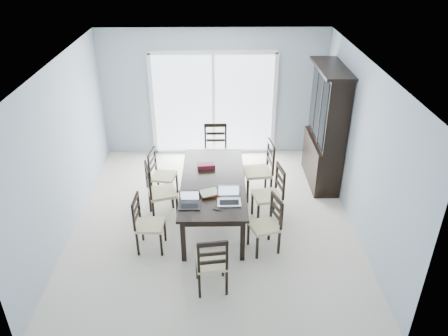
{
  "coord_description": "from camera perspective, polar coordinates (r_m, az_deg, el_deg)",
  "views": [
    {
      "loc": [
        0.08,
        -5.91,
        4.25
      ],
      "look_at": [
        0.17,
        0.0,
        0.97
      ],
      "focal_mm": 35.0,
      "sensor_mm": 36.0,
      "label": 1
    }
  ],
  "objects": [
    {
      "name": "floor",
      "position": [
        7.28,
        -1.37,
        -6.7
      ],
      "size": [
        5.0,
        5.0,
        0.0
      ],
      "primitive_type": "plane",
      "color": "silver",
      "rests_on": "ground"
    },
    {
      "name": "ceiling",
      "position": [
        6.14,
        -1.66,
        13.42
      ],
      "size": [
        5.0,
        5.0,
        0.0
      ],
      "primitive_type": "plane",
      "rotation": [
        3.14,
        0.0,
        0.0
      ],
      "color": "white",
      "rests_on": "back_wall"
    },
    {
      "name": "back_wall",
      "position": [
        8.91,
        -1.4,
        9.68
      ],
      "size": [
        4.5,
        0.02,
        2.6
      ],
      "primitive_type": "cube",
      "color": "#97A8B5",
      "rests_on": "floor"
    },
    {
      "name": "wall_left",
      "position": [
        7.0,
        -20.25,
        2.21
      ],
      "size": [
        0.02,
        5.0,
        2.6
      ],
      "primitive_type": "cube",
      "color": "#97A8B5",
      "rests_on": "floor"
    },
    {
      "name": "wall_right",
      "position": [
        6.96,
        17.39,
        2.52
      ],
      "size": [
        0.02,
        5.0,
        2.6
      ],
      "primitive_type": "cube",
      "color": "#97A8B5",
      "rests_on": "floor"
    },
    {
      "name": "balcony",
      "position": [
        10.35,
        -1.28,
        4.45
      ],
      "size": [
        4.5,
        2.0,
        0.1
      ],
      "primitive_type": "cube",
      "color": "gray",
      "rests_on": "ground"
    },
    {
      "name": "railing",
      "position": [
        11.05,
        -1.3,
        9.44
      ],
      "size": [
        4.5,
        0.06,
        1.1
      ],
      "primitive_type": "cube",
      "color": "#99999E",
      "rests_on": "balcony"
    },
    {
      "name": "dining_table",
      "position": [
        6.91,
        -1.44,
        -2.16
      ],
      "size": [
        1.0,
        2.2,
        0.75
      ],
      "color": "black",
      "rests_on": "floor"
    },
    {
      "name": "china_hutch",
      "position": [
        8.07,
        13.15,
        5.04
      ],
      "size": [
        0.5,
        1.38,
        2.2
      ],
      "color": "black",
      "rests_on": "floor"
    },
    {
      "name": "sliding_door",
      "position": [
        8.97,
        -1.38,
        8.35
      ],
      "size": [
        2.52,
        0.05,
        2.18
      ],
      "color": "silver",
      "rests_on": "floor"
    },
    {
      "name": "chair_left_near",
      "position": [
        6.48,
        -10.44,
        -6.44
      ],
      "size": [
        0.41,
        0.4,
        1.02
      ],
      "rotation": [
        0.0,
        0.0,
        -1.62
      ],
      "color": "black",
      "rests_on": "floor"
    },
    {
      "name": "chair_left_mid",
      "position": [
        7.09,
        -8.91,
        -2.35
      ],
      "size": [
        0.54,
        0.53,
        1.14
      ],
      "rotation": [
        0.0,
        0.0,
        -1.29
      ],
      "color": "black",
      "rests_on": "floor"
    },
    {
      "name": "chair_left_far",
      "position": [
        7.66,
        -8.56,
        -0.19
      ],
      "size": [
        0.46,
        0.45,
        1.04
      ],
      "rotation": [
        0.0,
        0.0,
        -1.74
      ],
      "color": "black",
      "rests_on": "floor"
    },
    {
      "name": "chair_right_near",
      "position": [
        6.41,
        6.01,
        -6.57
      ],
      "size": [
        0.49,
        0.48,
        1.02
      ],
      "rotation": [
        0.0,
        0.0,
        1.89
      ],
      "color": "black",
      "rests_on": "floor"
    },
    {
      "name": "chair_right_mid",
      "position": [
        7.01,
        6.43,
        -2.66
      ],
      "size": [
        0.5,
        0.49,
        1.11
      ],
      "rotation": [
        0.0,
        0.0,
        1.75
      ],
      "color": "black",
      "rests_on": "floor"
    },
    {
      "name": "chair_right_far",
      "position": [
        7.6,
        5.19,
        0.52
      ],
      "size": [
        0.52,
        0.5,
        1.2
      ],
      "rotation": [
        0.0,
        0.0,
        1.69
      ],
      "color": "black",
      "rests_on": "floor"
    },
    {
      "name": "chair_end_near",
      "position": [
        5.66,
        -1.59,
        -11.78
      ],
      "size": [
        0.44,
        0.45,
        1.04
      ],
      "rotation": [
        0.0,
        0.0,
        0.13
      ],
      "color": "black",
      "rests_on": "floor"
    },
    {
      "name": "chair_end_far",
      "position": [
        8.33,
        -1.1,
        3.09
      ],
      "size": [
        0.44,
        0.45,
        1.15
      ],
      "rotation": [
        0.0,
        0.0,
        3.15
      ],
      "color": "black",
      "rests_on": "floor"
    },
    {
      "name": "laptop_dark",
      "position": [
        6.24,
        -4.55,
        -4.65
      ],
      "size": [
        0.3,
        0.21,
        0.21
      ],
      "rotation": [
        0.0,
        0.0,
        -0.0
      ],
      "color": "black",
      "rests_on": "dining_table"
    },
    {
      "name": "laptop_silver",
      "position": [
        6.29,
        0.68,
        -4.15
      ],
      "size": [
        0.34,
        0.24,
        0.23
      ],
      "rotation": [
        0.0,
        0.0,
        0.01
      ],
      "color": "silver",
      "rests_on": "dining_table"
    },
    {
      "name": "book_stack",
      "position": [
        6.5,
        -1.97,
        -3.32
      ],
      "size": [
        0.33,
        0.3,
        0.05
      ],
      "rotation": [
        0.0,
        0.0,
        0.23
      ],
      "color": "maroon",
      "rests_on": "dining_table"
    },
    {
      "name": "cell_phone",
      "position": [
        6.18,
        -0.94,
        -5.4
      ],
      "size": [
        0.12,
        0.09,
        0.01
      ],
      "primitive_type": "cube",
      "rotation": [
        0.0,
        0.0,
        -0.38
      ],
      "color": "black",
      "rests_on": "dining_table"
    },
    {
      "name": "game_box",
      "position": [
        7.21,
        -2.36,
        0.28
      ],
      "size": [
        0.3,
        0.18,
        0.07
      ],
      "primitive_type": "cube",
      "rotation": [
        0.0,
        0.0,
        0.12
      ],
      "color": "#50101E",
      "rests_on": "dining_table"
    },
    {
      "name": "hot_tub",
      "position": [
        10.33,
        -4.43,
        7.45
      ],
      "size": [
        2.01,
        1.84,
        0.93
      ],
      "rotation": [
        0.0,
        0.0,
        -0.15
      ],
      "color": "brown",
      "rests_on": "balcony"
    }
  ]
}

